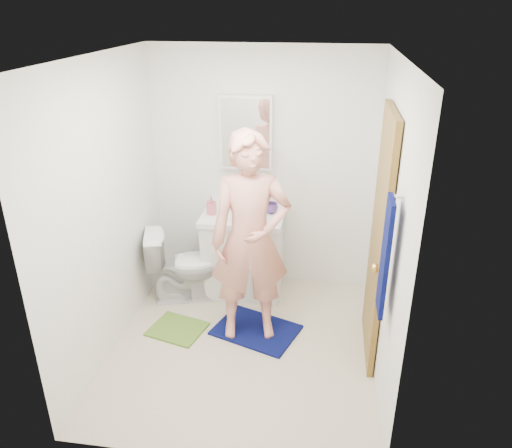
{
  "coord_description": "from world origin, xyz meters",
  "views": [
    {
      "loc": [
        0.63,
        -3.47,
        2.75
      ],
      "look_at": [
        0.08,
        0.25,
        1.05
      ],
      "focal_mm": 35.0,
      "sensor_mm": 36.0,
      "label": 1
    }
  ],
  "objects": [
    {
      "name": "bath_mat",
      "position": [
        0.08,
        0.22,
        0.01
      ],
      "size": [
        0.85,
        0.73,
        0.02
      ],
      "primitive_type": "cube",
      "rotation": [
        0.0,
        0.0,
        -0.35
      ],
      "color": "#080E4C",
      "rests_on": "floor"
    },
    {
      "name": "floor",
      "position": [
        0.0,
        0.0,
        -0.01
      ],
      "size": [
        2.2,
        2.4,
        0.02
      ],
      "primitive_type": "cube",
      "color": "beige",
      "rests_on": "ground"
    },
    {
      "name": "wall_back",
      "position": [
        0.0,
        1.21,
        1.2
      ],
      "size": [
        2.2,
        0.02,
        2.4
      ],
      "primitive_type": "cube",
      "color": "white",
      "rests_on": "ground"
    },
    {
      "name": "door_knob",
      "position": [
        1.03,
        -0.17,
        0.95
      ],
      "size": [
        0.07,
        0.07,
        0.07
      ],
      "primitive_type": "sphere",
      "color": "gold",
      "rests_on": "door"
    },
    {
      "name": "faucet",
      "position": [
        -0.15,
        1.09,
        0.91
      ],
      "size": [
        0.03,
        0.03,
        0.12
      ],
      "primitive_type": "cylinder",
      "color": "silver",
      "rests_on": "countertop"
    },
    {
      "name": "soap_dispenser",
      "position": [
        -0.45,
        0.87,
        0.94
      ],
      "size": [
        0.08,
        0.09,
        0.18
      ],
      "primitive_type": "imported",
      "rotation": [
        0.0,
        0.0,
        -0.02
      ],
      "color": "#C85D6D",
      "rests_on": "countertop"
    },
    {
      "name": "medicine_cabinet",
      "position": [
        -0.15,
        1.14,
        1.6
      ],
      "size": [
        0.5,
        0.12,
        0.7
      ],
      "primitive_type": "cube",
      "color": "white",
      "rests_on": "wall_back"
    },
    {
      "name": "toothbrush_cup",
      "position": [
        0.12,
        0.98,
        0.9
      ],
      "size": [
        0.13,
        0.13,
        0.1
      ],
      "primitive_type": "imported",
      "rotation": [
        0.0,
        0.0,
        -0.05
      ],
      "color": "#5E3A81",
      "rests_on": "countertop"
    },
    {
      "name": "sink_basin",
      "position": [
        -0.15,
        0.91,
        0.84
      ],
      "size": [
        0.4,
        0.4,
        0.03
      ],
      "primitive_type": "cylinder",
      "color": "white",
      "rests_on": "countertop"
    },
    {
      "name": "wall_front",
      "position": [
        0.0,
        -1.21,
        1.2
      ],
      "size": [
        2.2,
        0.02,
        2.4
      ],
      "primitive_type": "cube",
      "color": "white",
      "rests_on": "ground"
    },
    {
      "name": "toilet",
      "position": [
        -0.7,
        0.68,
        0.37
      ],
      "size": [
        0.8,
        0.59,
        0.73
      ],
      "primitive_type": "imported",
      "rotation": [
        0.0,
        0.0,
        1.85
      ],
      "color": "white",
      "rests_on": "floor"
    },
    {
      "name": "towel",
      "position": [
        1.03,
        -0.57,
        1.25
      ],
      "size": [
        0.03,
        0.24,
        0.8
      ],
      "primitive_type": "cube",
      "color": "#080E4C",
      "rests_on": "wall_right"
    },
    {
      "name": "towel_hook",
      "position": [
        1.07,
        -0.57,
        1.67
      ],
      "size": [
        0.06,
        0.02,
        0.02
      ],
      "primitive_type": "cylinder",
      "rotation": [
        0.0,
        1.57,
        0.0
      ],
      "color": "silver",
      "rests_on": "wall_right"
    },
    {
      "name": "vanity_cabinet",
      "position": [
        -0.15,
        0.91,
        0.4
      ],
      "size": [
        0.75,
        0.55,
        0.8
      ],
      "primitive_type": "cube",
      "color": "white",
      "rests_on": "floor"
    },
    {
      "name": "wall_right",
      "position": [
        1.11,
        0.0,
        1.2
      ],
      "size": [
        0.02,
        2.4,
        2.4
      ],
      "primitive_type": "cube",
      "color": "white",
      "rests_on": "ground"
    },
    {
      "name": "ceiling",
      "position": [
        0.0,
        0.0,
        2.41
      ],
      "size": [
        2.2,
        2.4,
        0.02
      ],
      "primitive_type": "cube",
      "color": "white",
      "rests_on": "ground"
    },
    {
      "name": "green_rug",
      "position": [
        -0.63,
        0.13,
        0.01
      ],
      "size": [
        0.55,
        0.5,
        0.02
      ],
      "primitive_type": "cube",
      "rotation": [
        0.0,
        0.0,
        -0.27
      ],
      "color": "olive",
      "rests_on": "floor"
    },
    {
      "name": "countertop",
      "position": [
        -0.15,
        0.91,
        0.83
      ],
      "size": [
        0.79,
        0.59,
        0.05
      ],
      "primitive_type": "cube",
      "color": "white",
      "rests_on": "vanity_cabinet"
    },
    {
      "name": "door",
      "position": [
        1.07,
        0.15,
        1.02
      ],
      "size": [
        0.05,
        0.8,
        2.05
      ],
      "primitive_type": "cube",
      "color": "olive",
      "rests_on": "ground"
    },
    {
      "name": "wall_left",
      "position": [
        -1.11,
        0.0,
        1.2
      ],
      "size": [
        0.02,
        2.4,
        2.4
      ],
      "primitive_type": "cube",
      "color": "white",
      "rests_on": "ground"
    },
    {
      "name": "man",
      "position": [
        0.04,
        0.19,
        0.94
      ],
      "size": [
        0.75,
        0.57,
        1.83
      ],
      "primitive_type": "imported",
      "rotation": [
        0.0,
        0.0,
        0.22
      ],
      "color": "#E2927F",
      "rests_on": "bath_mat"
    },
    {
      "name": "mirror_panel",
      "position": [
        -0.15,
        1.08,
        1.6
      ],
      "size": [
        0.46,
        0.01,
        0.66
      ],
      "primitive_type": "cube",
      "color": "white",
      "rests_on": "wall_back"
    }
  ]
}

